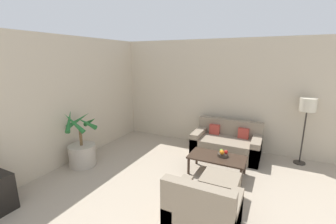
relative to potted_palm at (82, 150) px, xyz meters
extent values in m
cube|color=beige|center=(3.08, 2.45, 1.00)|extent=(8.49, 0.06, 2.70)
cube|color=beige|center=(-0.39, -0.87, 1.00)|extent=(0.06, 8.19, 2.70)
cylinder|color=#ADA393|center=(0.00, 0.00, -0.12)|extent=(0.55, 0.55, 0.45)
cylinder|color=brown|center=(0.00, 0.00, 0.29)|extent=(0.06, 0.06, 0.36)
cone|color=#23662D|center=(0.22, 0.00, 0.62)|extent=(0.10, 0.49, 0.38)
cone|color=#23662D|center=(0.07, 0.22, 0.58)|extent=(0.52, 0.26, 0.32)
cone|color=#23662D|center=(-0.18, 0.13, 0.60)|extent=(0.38, 0.47, 0.35)
cone|color=#23662D|center=(-0.16, -0.12, 0.64)|extent=(0.35, 0.43, 0.43)
cone|color=#23662D|center=(0.06, -0.18, 0.65)|extent=(0.46, 0.23, 0.44)
cube|color=gray|center=(2.64, 1.85, -0.14)|extent=(1.52, 0.84, 0.41)
cube|color=gray|center=(2.64, 2.19, 0.25)|extent=(1.52, 0.16, 0.38)
cube|color=gray|center=(1.98, 1.85, -0.08)|extent=(0.20, 0.84, 0.53)
cube|color=gray|center=(3.30, 1.85, -0.08)|extent=(0.20, 0.84, 0.53)
cube|color=#B23D33|center=(2.30, 2.07, 0.19)|extent=(0.24, 0.12, 0.24)
cube|color=#B23D33|center=(2.98, 2.07, 0.19)|extent=(0.24, 0.12, 0.24)
cylinder|color=#2D2823|center=(4.18, 2.15, -0.33)|extent=(0.24, 0.24, 0.03)
cylinder|color=#2D2823|center=(4.18, 2.15, 0.25)|extent=(0.03, 0.03, 1.15)
cylinder|color=beige|center=(4.18, 2.15, 0.97)|extent=(0.32, 0.32, 0.28)
cylinder|color=#38281E|center=(2.17, 0.65, -0.18)|extent=(0.05, 0.05, 0.34)
cylinder|color=#38281E|center=(3.16, 0.65, -0.18)|extent=(0.05, 0.05, 0.34)
cylinder|color=#38281E|center=(2.17, 1.14, -0.18)|extent=(0.05, 0.05, 0.34)
cylinder|color=#38281E|center=(3.16, 1.14, -0.18)|extent=(0.05, 0.05, 0.34)
cube|color=#38281E|center=(2.67, 0.90, 0.00)|extent=(1.09, 0.57, 0.03)
cylinder|color=#42382D|center=(2.76, 0.96, 0.05)|extent=(0.21, 0.21, 0.06)
sphere|color=red|center=(2.82, 0.98, 0.12)|extent=(0.07, 0.07, 0.07)
sphere|color=olive|center=(2.72, 1.00, 0.11)|extent=(0.07, 0.07, 0.07)
sphere|color=orange|center=(2.75, 0.91, 0.12)|extent=(0.09, 0.09, 0.09)
cube|color=gray|center=(2.88, -0.65, -0.14)|extent=(0.90, 0.76, 0.42)
cube|color=gray|center=(2.88, -0.95, 0.28)|extent=(0.90, 0.16, 0.41)
cube|color=gray|center=(2.51, -0.65, -0.09)|extent=(0.16, 0.76, 0.52)
cube|color=gray|center=(3.25, -0.65, -0.09)|extent=(0.16, 0.76, 0.52)
cube|color=gray|center=(2.92, 0.10, -0.14)|extent=(0.58, 0.54, 0.41)
camera|label=1|loc=(3.60, -3.17, 1.91)|focal=24.00mm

